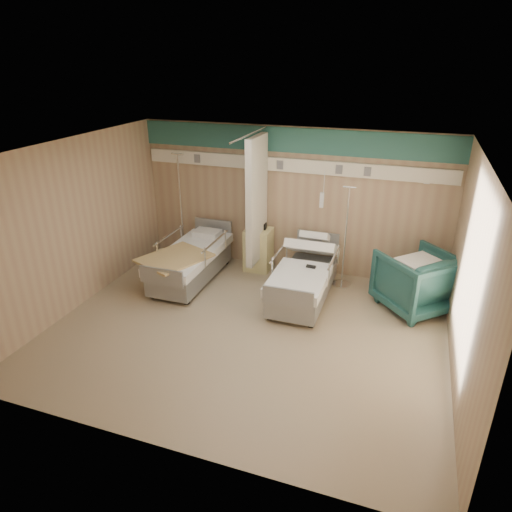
{
  "coord_description": "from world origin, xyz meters",
  "views": [
    {
      "loc": [
        2.15,
        -5.7,
        3.98
      ],
      "look_at": [
        -0.05,
        0.6,
        1.02
      ],
      "focal_mm": 32.0,
      "sensor_mm": 36.0,
      "label": 1
    }
  ],
  "objects_px": {
    "bed_right": "(304,282)",
    "bedside_cabinet": "(258,249)",
    "bed_left": "(191,265)",
    "iv_stand_left": "(183,237)",
    "visitor_armchair": "(416,281)",
    "iv_stand_right": "(343,266)"
  },
  "relations": [
    {
      "from": "bedside_cabinet",
      "to": "visitor_armchair",
      "type": "distance_m",
      "value": 3.06
    },
    {
      "from": "visitor_armchair",
      "to": "bedside_cabinet",
      "type": "bearing_deg",
      "value": -54.61
    },
    {
      "from": "visitor_armchair",
      "to": "iv_stand_right",
      "type": "relative_size",
      "value": 0.59
    },
    {
      "from": "bedside_cabinet",
      "to": "iv_stand_left",
      "type": "xyz_separation_m",
      "value": [
        -1.71,
        0.06,
        0.03
      ]
    },
    {
      "from": "bed_left",
      "to": "bedside_cabinet",
      "type": "distance_m",
      "value": 1.39
    },
    {
      "from": "bed_right",
      "to": "bedside_cabinet",
      "type": "bearing_deg",
      "value": 141.95
    },
    {
      "from": "visitor_armchair",
      "to": "bed_left",
      "type": "bearing_deg",
      "value": -39.01
    },
    {
      "from": "bed_right",
      "to": "iv_stand_left",
      "type": "distance_m",
      "value": 3.02
    },
    {
      "from": "bedside_cabinet",
      "to": "visitor_armchair",
      "type": "height_order",
      "value": "visitor_armchair"
    },
    {
      "from": "iv_stand_left",
      "to": "bedside_cabinet",
      "type": "bearing_deg",
      "value": -1.96
    },
    {
      "from": "bed_right",
      "to": "visitor_armchair",
      "type": "bearing_deg",
      "value": 8.83
    },
    {
      "from": "bed_left",
      "to": "bed_right",
      "type": "bearing_deg",
      "value": 0.0
    },
    {
      "from": "visitor_armchair",
      "to": "iv_stand_right",
      "type": "distance_m",
      "value": 1.37
    },
    {
      "from": "bed_left",
      "to": "iv_stand_left",
      "type": "distance_m",
      "value": 1.17
    },
    {
      "from": "visitor_armchair",
      "to": "bed_right",
      "type": "bearing_deg",
      "value": -34.24
    },
    {
      "from": "bedside_cabinet",
      "to": "bed_left",
      "type": "bearing_deg",
      "value": -139.4
    },
    {
      "from": "bed_right",
      "to": "visitor_armchair",
      "type": "distance_m",
      "value": 1.88
    },
    {
      "from": "bed_left",
      "to": "visitor_armchair",
      "type": "height_order",
      "value": "visitor_armchair"
    },
    {
      "from": "bedside_cabinet",
      "to": "visitor_armchair",
      "type": "relative_size",
      "value": 0.76
    },
    {
      "from": "bedside_cabinet",
      "to": "iv_stand_right",
      "type": "xyz_separation_m",
      "value": [
        1.71,
        -0.16,
        -0.03
      ]
    },
    {
      "from": "bed_left",
      "to": "iv_stand_left",
      "type": "xyz_separation_m",
      "value": [
        -0.66,
        0.96,
        0.14
      ]
    },
    {
      "from": "bed_left",
      "to": "visitor_armchair",
      "type": "xyz_separation_m",
      "value": [
        4.05,
        0.29,
        0.19
      ]
    }
  ]
}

